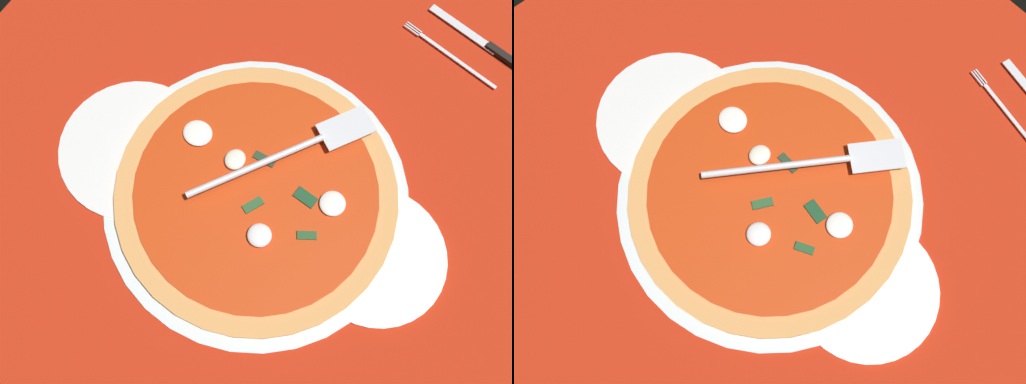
{
  "view_description": "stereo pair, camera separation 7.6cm",
  "coord_description": "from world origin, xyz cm",
  "views": [
    {
      "loc": [
        12.12,
        -20.4,
        76.14
      ],
      "look_at": [
        -0.78,
        0.8,
        1.94
      ],
      "focal_mm": 37.28,
      "sensor_mm": 36.0,
      "label": 1
    },
    {
      "loc": [
        17.91,
        -15.53,
        76.14
      ],
      "look_at": [
        -0.78,
        0.8,
        1.94
      ],
      "focal_mm": 37.28,
      "sensor_mm": 36.0,
      "label": 2
    }
  ],
  "objects": [
    {
      "name": "pizza_server",
      "position": [
        0.31,
        7.78,
        4.09
      ],
      "size": [
        19.09,
        26.27,
        1.0
      ],
      "rotation": [
        0.0,
        0.0,
        0.97
      ],
      "color": "silver",
      "rests_on": "pizza"
    },
    {
      "name": "checker_pattern",
      "position": [
        0.0,
        0.0,
        0.05
      ],
      "size": [
        109.81,
        109.81,
        0.1
      ],
      "color": "silver",
      "rests_on": "ground_plane"
    },
    {
      "name": "ground_plane",
      "position": [
        0.0,
        0.0,
        -0.4
      ],
      "size": [
        109.81,
        109.81,
        0.8
      ],
      "primitive_type": "cube",
      "color": "#B6240F"
    },
    {
      "name": "pizza",
      "position": [
        -0.8,
        0.82,
        1.73
      ],
      "size": [
        41.87,
        41.87,
        2.76
      ],
      "color": "#DC9350",
      "rests_on": "pizza_pan"
    },
    {
      "name": "place_setting_far",
      "position": [
        16.08,
        40.43,
        0.46
      ],
      "size": [
        20.82,
        15.53,
        1.4
      ],
      "rotation": [
        0.0,
        0.0,
        2.95
      ],
      "color": "white",
      "rests_on": "ground_plane"
    },
    {
      "name": "dinner_plate_right",
      "position": [
        18.64,
        1.86,
        0.6
      ],
      "size": [
        20.66,
        20.66,
        1.0
      ],
      "primitive_type": "cylinder",
      "color": "white",
      "rests_on": "ground_plane"
    },
    {
      "name": "dinner_plate_left",
      "position": [
        -20.74,
        -2.56,
        0.6
      ],
      "size": [
        23.08,
        23.08,
        1.0
      ],
      "primitive_type": "cylinder",
      "color": "silver",
      "rests_on": "ground_plane"
    },
    {
      "name": "pizza_pan",
      "position": [
        -0.78,
        0.8,
        0.52
      ],
      "size": [
        45.66,
        45.66,
        0.84
      ],
      "primitive_type": "cylinder",
      "color": "silver",
      "rests_on": "ground_plane"
    }
  ]
}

